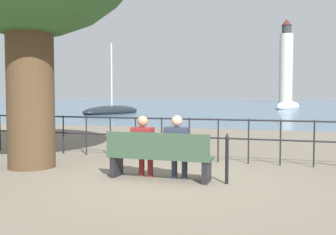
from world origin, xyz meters
The scene contains 10 objects.
ground_plane centered at (0.00, 0.00, 0.00)m, with size 1000.00×1000.00×0.00m, color #706656.
harbor_water centered at (0.00, 161.43, 0.00)m, with size 600.00×300.00×0.01m.
park_bench centered at (0.00, -0.07, 0.44)m, with size 2.00×0.45×0.90m.
seated_person_left centered at (-0.34, 0.02, 0.66)m, with size 0.40×0.35×1.20m.
seated_person_right centered at (0.34, 0.01, 0.67)m, with size 0.45×0.35×1.22m.
promenade_railing centered at (0.00, 2.19, 0.69)m, with size 14.30×0.04×1.05m.
closed_umbrella centered at (1.27, 0.01, 0.51)m, with size 0.09×0.09×0.92m.
sailboat_0 centered at (-13.59, 25.24, 0.23)m, with size 3.94×8.04×6.89m.
sailboat_2 centered at (2.22, 45.08, 0.32)m, with size 4.09×9.15×8.20m.
harbor_lighthouse centered at (1.16, 116.83, 12.03)m, with size 4.11×4.11×25.86m.
Camera 1 is at (2.31, -6.63, 1.56)m, focal length 40.00 mm.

